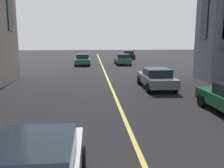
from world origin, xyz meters
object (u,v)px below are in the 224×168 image
object	(u,v)px
car_black_near	(128,55)
car_green_oncoming	(83,60)
car_grey_far	(156,78)
car_green_parked_b	(123,59)

from	to	relation	value
car_black_near	car_green_oncoming	world-z (taller)	same
car_black_near	car_green_oncoming	xyz separation A→B (m)	(-9.60, 7.33, 0.00)
car_grey_far	car_green_oncoming	bearing A→B (deg)	19.51
car_green_parked_b	car_black_near	xyz separation A→B (m)	(9.28, -2.15, 0.00)
car_green_parked_b	car_green_oncoming	bearing A→B (deg)	93.56
car_grey_far	car_green_oncoming	world-z (taller)	car_green_oncoming
car_green_oncoming	car_black_near	bearing A→B (deg)	-37.36
car_green_parked_b	car_green_oncoming	distance (m)	5.19
car_grey_far	car_black_near	world-z (taller)	car_black_near
car_black_near	car_green_parked_b	bearing A→B (deg)	166.94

